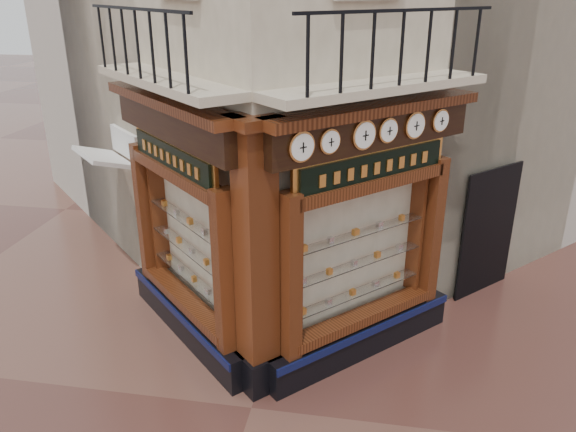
% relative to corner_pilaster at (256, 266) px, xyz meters
% --- Properties ---
extents(ground, '(80.00, 80.00, 0.00)m').
position_rel_corner_pilaster_xyz_m(ground, '(0.00, -0.50, -1.95)').
color(ground, '#4F2C25').
rests_on(ground, ground).
extents(shopfront_left, '(2.86, 2.86, 3.98)m').
position_rel_corner_pilaster_xyz_m(shopfront_left, '(-1.41, 1.07, 0.03)').
color(shopfront_left, black).
rests_on(shopfront_left, ground).
extents(shopfront_right, '(2.86, 2.86, 3.98)m').
position_rel_corner_pilaster_xyz_m(shopfront_right, '(1.41, 1.07, 0.03)').
color(shopfront_right, black).
rests_on(shopfront_right, ground).
extents(corner_pilaster, '(0.85, 0.85, 3.98)m').
position_rel_corner_pilaster_xyz_m(corner_pilaster, '(0.00, 0.00, 0.00)').
color(corner_pilaster, black).
rests_on(corner_pilaster, ground).
extents(balcony, '(5.94, 2.97, 1.03)m').
position_rel_corner_pilaster_xyz_m(balcony, '(0.00, 0.99, 2.27)').
color(balcony, beige).
rests_on(balcony, ground).
extents(clock_a, '(0.31, 0.31, 0.39)m').
position_rel_corner_pilaster_xyz_m(clock_a, '(0.60, -0.01, 1.67)').
color(clock_a, '#C78542').
rests_on(clock_a, ground).
extents(clock_b, '(0.27, 0.27, 0.33)m').
position_rel_corner_pilaster_xyz_m(clock_b, '(0.91, 0.30, 1.67)').
color(clock_b, '#C78542').
rests_on(clock_b, ground).
extents(clock_c, '(0.32, 0.32, 0.40)m').
position_rel_corner_pilaster_xyz_m(clock_c, '(1.31, 0.71, 1.67)').
color(clock_c, '#C78542').
rests_on(clock_c, ground).
extents(clock_d, '(0.28, 0.28, 0.35)m').
position_rel_corner_pilaster_xyz_m(clock_d, '(1.62, 1.02, 1.67)').
color(clock_d, '#C78542').
rests_on(clock_d, ground).
extents(clock_e, '(0.31, 0.31, 0.39)m').
position_rel_corner_pilaster_xyz_m(clock_e, '(1.99, 1.39, 1.67)').
color(clock_e, '#C78542').
rests_on(clock_e, ground).
extents(clock_f, '(0.27, 0.27, 0.34)m').
position_rel_corner_pilaster_xyz_m(clock_f, '(2.36, 1.76, 1.67)').
color(clock_f, '#C78542').
rests_on(clock_f, ground).
extents(awning, '(1.46, 1.46, 0.30)m').
position_rel_corner_pilaster_xyz_m(awning, '(-3.56, 2.85, -1.95)').
color(awning, silver).
rests_on(awning, ground).
extents(signboard_left, '(1.91, 1.91, 0.51)m').
position_rel_corner_pilaster_xyz_m(signboard_left, '(-1.46, 1.01, 1.15)').
color(signboard_left, '#EFA146').
rests_on(signboard_left, ground).
extents(signboard_right, '(2.01, 2.01, 0.54)m').
position_rel_corner_pilaster_xyz_m(signboard_right, '(1.46, 1.01, 1.15)').
color(signboard_right, '#EFA146').
rests_on(signboard_right, ground).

